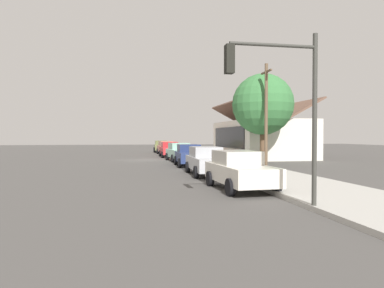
# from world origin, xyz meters

# --- Properties ---
(ground_plane) EXTENTS (120.00, 120.00, 0.00)m
(ground_plane) POSITION_xyz_m (0.00, 0.00, 0.00)
(ground_plane) COLOR #4C4947
(sidewalk_curb) EXTENTS (60.00, 4.20, 0.16)m
(sidewalk_curb) POSITION_xyz_m (0.00, 5.60, 0.08)
(sidewalk_curb) COLOR #B2AFA8
(sidewalk_curb) RESTS_ON ground
(car_olive) EXTENTS (4.39, 2.14, 1.59)m
(car_olive) POSITION_xyz_m (-15.61, 2.77, 0.81)
(car_olive) COLOR olive
(car_olive) RESTS_ON ground
(car_coral) EXTENTS (4.87, 2.19, 1.59)m
(car_coral) POSITION_xyz_m (-9.70, 2.89, 0.82)
(car_coral) COLOR #EA8C75
(car_coral) RESTS_ON ground
(car_cherry) EXTENTS (4.38, 2.09, 1.59)m
(car_cherry) POSITION_xyz_m (-4.26, 2.62, 0.81)
(car_cherry) COLOR red
(car_cherry) RESTS_ON ground
(car_seafoam) EXTENTS (4.64, 2.21, 1.59)m
(car_seafoam) POSITION_xyz_m (1.79, 2.77, 0.82)
(car_seafoam) COLOR #9ED1BC
(car_seafoam) RESTS_ON ground
(car_navy) EXTENTS (4.46, 2.10, 1.59)m
(car_navy) POSITION_xyz_m (7.11, 2.69, 0.81)
(car_navy) COLOR navy
(car_navy) RESTS_ON ground
(car_silver) EXTENTS (4.90, 2.07, 1.59)m
(car_silver) POSITION_xyz_m (13.16, 2.63, 0.82)
(car_silver) COLOR silver
(car_silver) RESTS_ON ground
(car_ivory) EXTENTS (4.42, 2.17, 1.59)m
(car_ivory) POSITION_xyz_m (18.76, 2.73, 0.81)
(car_ivory) COLOR silver
(car_ivory) RESTS_ON ground
(storefront_building) EXTENTS (13.38, 7.22, 5.74)m
(storefront_building) POSITION_xyz_m (-2.49, 11.98, 2.03)
(storefront_building) COLOR silver
(storefront_building) RESTS_ON ground
(shade_tree) EXTENTS (4.96, 4.96, 7.28)m
(shade_tree) POSITION_xyz_m (5.60, 9.04, 4.78)
(shade_tree) COLOR brown
(shade_tree) RESTS_ON ground
(traffic_light_main) EXTENTS (0.37, 2.79, 5.20)m
(traffic_light_main) POSITION_xyz_m (23.09, 2.54, 3.49)
(traffic_light_main) COLOR #383833
(traffic_light_main) RESTS_ON ground
(utility_pole_wooden) EXTENTS (1.80, 0.24, 7.50)m
(utility_pole_wooden) POSITION_xyz_m (8.33, 8.20, 3.93)
(utility_pole_wooden) COLOR brown
(utility_pole_wooden) RESTS_ON ground
(fire_hydrant_red) EXTENTS (0.22, 0.22, 0.71)m
(fire_hydrant_red) POSITION_xyz_m (0.85, 4.20, 0.50)
(fire_hydrant_red) COLOR red
(fire_hydrant_red) RESTS_ON sidewalk_curb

